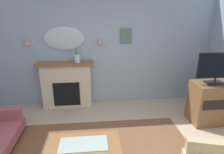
# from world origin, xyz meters

# --- Properties ---
(wall_back) EXTENTS (6.86, 0.10, 2.83)m
(wall_back) POSITION_xyz_m (0.00, 2.49, 1.42)
(wall_back) COLOR #8C9EB2
(wall_back) RESTS_ON ground
(fireplace) EXTENTS (1.36, 0.36, 1.16)m
(fireplace) POSITION_xyz_m (-0.78, 2.27, 0.57)
(fireplace) COLOR beige
(fireplace) RESTS_ON ground
(mantel_vase_centre) EXTENTS (0.14, 0.14, 0.35)m
(mantel_vase_centre) POSITION_xyz_m (-0.48, 2.24, 1.31)
(mantel_vase_centre) COLOR silver
(mantel_vase_centre) RESTS_ON fireplace
(wall_mirror) EXTENTS (0.96, 0.06, 0.56)m
(wall_mirror) POSITION_xyz_m (-0.78, 2.41, 1.71)
(wall_mirror) COLOR #B2BCC6
(wall_sconce_left) EXTENTS (0.14, 0.14, 0.14)m
(wall_sconce_left) POSITION_xyz_m (-1.63, 2.36, 1.66)
(wall_sconce_left) COLOR #D17066
(wall_sconce_right) EXTENTS (0.14, 0.14, 0.14)m
(wall_sconce_right) POSITION_xyz_m (0.07, 2.36, 1.66)
(wall_sconce_right) COLOR #D17066
(framed_picture) EXTENTS (0.28, 0.03, 0.36)m
(framed_picture) POSITION_xyz_m (0.72, 2.42, 1.75)
(framed_picture) COLOR #4C6B56
(coffee_table) EXTENTS (1.10, 0.60, 0.45)m
(coffee_table) POSITION_xyz_m (-0.28, 0.12, 0.38)
(coffee_table) COLOR brown
(coffee_table) RESTS_ON ground
(tv_cabinet) EXTENTS (0.80, 0.57, 0.90)m
(tv_cabinet) POSITION_xyz_m (2.38, 1.21, 0.45)
(tv_cabinet) COLOR brown
(tv_cabinet) RESTS_ON ground
(tv_flatscreen) EXTENTS (0.84, 0.24, 0.65)m
(tv_flatscreen) POSITION_xyz_m (2.38, 1.19, 1.25)
(tv_flatscreen) COLOR black
(tv_flatscreen) RESTS_ON tv_cabinet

